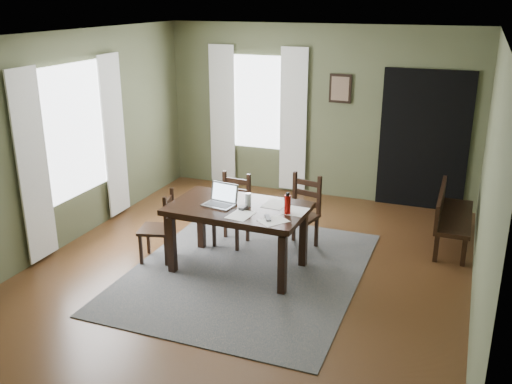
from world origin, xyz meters
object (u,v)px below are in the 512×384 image
at_px(chair_end, 160,227).
at_px(chair_back_left, 232,211).
at_px(chair_back_right, 301,214).
at_px(water_bottle, 287,204).
at_px(dining_table, 238,214).
at_px(bench, 449,213).
at_px(laptop, 221,199).

bearing_deg(chair_end, chair_back_left, 127.21).
xyz_separation_m(chair_back_right, water_bottle, (0.10, -0.88, 0.45)).
height_order(dining_table, chair_back_left, chair_back_left).
bearing_deg(chair_back_right, dining_table, -108.19).
relative_size(dining_table, chair_back_right, 1.69).
bearing_deg(bench, chair_end, 118.18).
height_order(chair_back_right, water_bottle, water_bottle).
bearing_deg(laptop, dining_table, 13.62).
xyz_separation_m(bench, laptop, (-2.47, -1.64, 0.42)).
height_order(chair_back_left, chair_back_right, chair_back_right).
bearing_deg(laptop, chair_end, -163.85).
distance_m(dining_table, chair_back_left, 0.80).
xyz_separation_m(chair_back_right, bench, (1.76, 0.76, -0.02)).
height_order(bench, laptop, laptop).
bearing_deg(bench, chair_back_left, 109.92).
bearing_deg(bench, dining_table, 125.46).
relative_size(chair_end, chair_back_left, 0.95).
distance_m(chair_end, water_bottle, 1.66).
xyz_separation_m(bench, water_bottle, (-1.67, -1.64, 0.47)).
relative_size(chair_back_left, chair_back_right, 0.97).
xyz_separation_m(dining_table, bench, (2.27, 1.62, -0.26)).
bearing_deg(dining_table, chair_back_left, 119.72).
distance_m(bench, water_bottle, 2.39).
bearing_deg(chair_end, water_bottle, 78.95).
height_order(chair_end, bench, chair_end).
bearing_deg(chair_back_left, bench, 22.23).
bearing_deg(chair_end, dining_table, 82.60).
relative_size(chair_back_right, water_bottle, 3.84).
bearing_deg(bench, laptop, 123.49).
distance_m(bench, laptop, 2.99).
xyz_separation_m(dining_table, water_bottle, (0.61, -0.03, 0.21)).
relative_size(laptop, water_bottle, 1.59).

